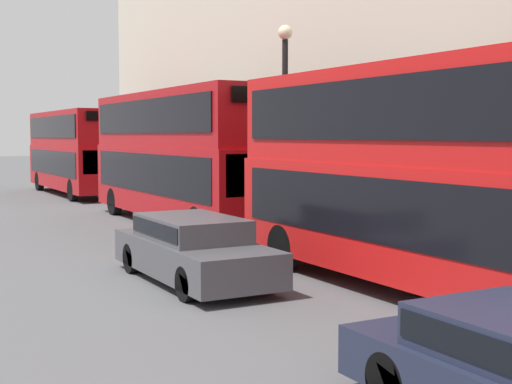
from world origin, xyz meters
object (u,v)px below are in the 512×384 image
Objects in this scene: bus_leading at (438,169)px; pedestrian at (399,220)px; car_hatchback at (193,247)px; bus_third_in_queue at (77,149)px; bus_second_in_queue at (183,152)px.

pedestrian is (2.88, 4.50, -1.57)m from bus_leading.
car_hatchback is 6.38m from pedestrian.
car_hatchback is 2.80× the size of pedestrian.
car_hatchback is at bearing -169.43° from pedestrian.
pedestrian is (6.28, 1.17, 0.07)m from car_hatchback.
bus_leading reaches higher than bus_third_in_queue.
bus_leading is at bearing -122.60° from pedestrian.
bus_leading is 5.03m from car_hatchback.
bus_second_in_queue is 8.18m from pedestrian.
pedestrian is at bearing 57.40° from bus_leading.
pedestrian is at bearing -68.98° from bus_second_in_queue.
bus_second_in_queue is 6.50× the size of pedestrian.
bus_third_in_queue is 6.15× the size of pedestrian.
bus_second_in_queue reaches higher than bus_third_in_queue.
bus_third_in_queue reaches higher than pedestrian.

